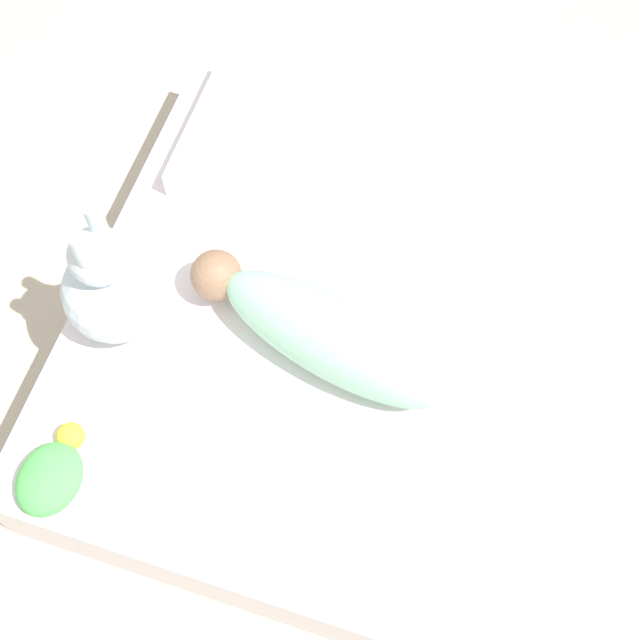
# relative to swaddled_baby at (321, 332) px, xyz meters

# --- Properties ---
(ground_plane) EXTENTS (12.00, 12.00, 0.00)m
(ground_plane) POSITION_rel_swaddled_baby_xyz_m (0.08, 0.05, -0.30)
(ground_plane) COLOR #B2A893
(bed_mattress) EXTENTS (1.14, 0.91, 0.22)m
(bed_mattress) POSITION_rel_swaddled_baby_xyz_m (0.08, 0.05, -0.19)
(bed_mattress) COLOR white
(bed_mattress) RESTS_ON ground_plane
(swaddled_baby) EXTENTS (0.26, 0.56, 0.16)m
(swaddled_baby) POSITION_rel_swaddled_baby_xyz_m (0.00, 0.00, 0.00)
(swaddled_baby) COLOR #99D6B2
(swaddled_baby) RESTS_ON bed_mattress
(pillow) EXTENTS (0.35, 0.33, 0.07)m
(pillow) POSITION_rel_swaddled_baby_xyz_m (0.42, 0.26, -0.04)
(pillow) COLOR white
(pillow) RESTS_ON bed_mattress
(bunny_plush) EXTENTS (0.20, 0.20, 0.35)m
(bunny_plush) POSITION_rel_swaddled_baby_xyz_m (-0.05, 0.40, 0.04)
(bunny_plush) COLOR silver
(bunny_plush) RESTS_ON bed_mattress
(turtle_plush) EXTENTS (0.19, 0.12, 0.06)m
(turtle_plush) POSITION_rel_swaddled_baby_xyz_m (-0.40, 0.39, -0.05)
(turtle_plush) COLOR #51B756
(turtle_plush) RESTS_ON bed_mattress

